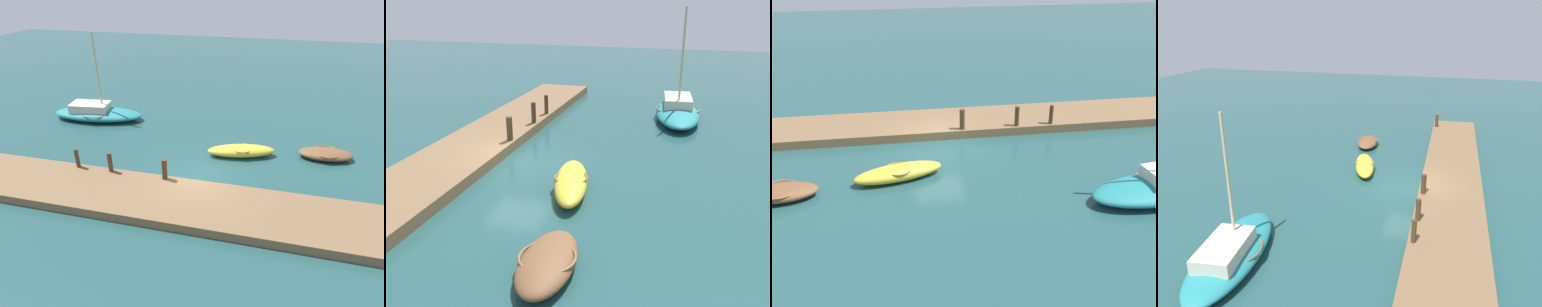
# 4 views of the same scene
# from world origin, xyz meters

# --- Properties ---
(ground_plane) EXTENTS (84.00, 84.00, 0.00)m
(ground_plane) POSITION_xyz_m (0.00, 0.00, 0.00)
(ground_plane) COLOR #234C4C
(dock_platform) EXTENTS (27.83, 3.34, 0.46)m
(dock_platform) POSITION_xyz_m (0.00, -2.30, 0.23)
(dock_platform) COLOR brown
(dock_platform) RESTS_ON ground_plane
(rowboat_yellow) EXTENTS (4.07, 2.06, 0.67)m
(rowboat_yellow) POSITION_xyz_m (2.02, 3.06, 0.34)
(rowboat_yellow) COLOR gold
(rowboat_yellow) RESTS_ON ground_plane
(sailboat_teal) EXTENTS (6.72, 3.11, 6.08)m
(sailboat_teal) POSITION_xyz_m (-8.77, 6.06, 0.49)
(sailboat_teal) COLOR teal
(sailboat_teal) RESTS_ON ground_plane
(rowboat_brown) EXTENTS (3.11, 1.66, 0.57)m
(rowboat_brown) POSITION_xyz_m (6.80, 3.91, 0.29)
(rowboat_brown) COLOR brown
(rowboat_brown) RESTS_ON ground_plane
(mooring_post_west) EXTENTS (0.21, 0.21, 1.03)m
(mooring_post_west) POSITION_xyz_m (-6.15, -0.88, 0.97)
(mooring_post_west) COLOR #47331E
(mooring_post_west) RESTS_ON dock_platform
(mooring_post_mid_west) EXTENTS (0.23, 0.23, 1.07)m
(mooring_post_mid_west) POSITION_xyz_m (-4.28, -0.88, 0.99)
(mooring_post_mid_west) COLOR #47331E
(mooring_post_mid_west) RESTS_ON dock_platform
(mooring_post_mid_east) EXTENTS (0.27, 0.27, 1.09)m
(mooring_post_mid_east) POSITION_xyz_m (-1.38, -0.88, 1.00)
(mooring_post_mid_east) COLOR #47331E
(mooring_post_mid_east) RESTS_ON dock_platform
(mooring_post_east) EXTENTS (0.25, 0.25, 1.02)m
(mooring_post_east) POSITION_xyz_m (11.82, -0.88, 0.96)
(mooring_post_east) COLOR #47331E
(mooring_post_east) RESTS_ON dock_platform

